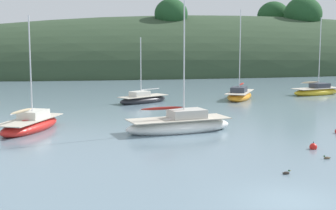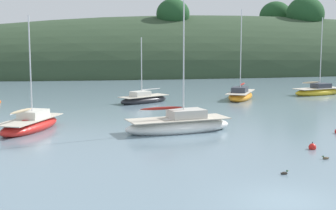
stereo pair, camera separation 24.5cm
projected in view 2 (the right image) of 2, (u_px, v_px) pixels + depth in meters
The scene contains 10 objects.
ground_plane at pixel (286, 201), 19.11m from camera, with size 400.00×400.00×0.00m, color slate.
far_shoreline_hill at pixel (224, 71), 98.43m from camera, with size 150.00×36.00×25.79m.
sailboat_grey_yawl at pixel (318, 91), 56.16m from camera, with size 6.73×3.68×9.04m.
sailboat_white_near at pixel (241, 95), 51.95m from camera, with size 5.45×6.84×9.64m.
sailboat_orange_cutter at pixel (30, 124), 34.10m from camera, with size 5.07×6.88×8.19m.
sailboat_black_sloop at pixel (179, 125), 33.57m from camera, with size 7.89×3.61×10.84m.
sailboat_red_portside at pixel (144, 99), 49.06m from camera, with size 5.93×4.47×6.73m.
mooring_buoy_inner at pixel (312, 147), 28.14m from camera, with size 0.44×0.44×0.54m.
duck_trailing at pixel (284, 173), 22.90m from camera, with size 0.43×0.20×0.24m.
duck_lead at pixel (326, 158), 25.81m from camera, with size 0.43×0.21×0.24m.
Camera 2 is at (-8.75, -16.88, 6.26)m, focal length 52.20 mm.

